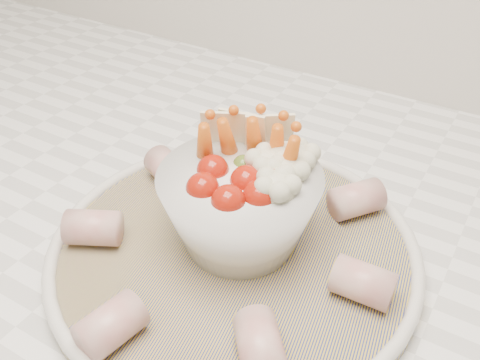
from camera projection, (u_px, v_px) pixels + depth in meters
The scene contains 3 objects.
serving_platter at pixel (234, 250), 0.48m from camera, with size 0.38×0.38×0.02m.
veggie_bowl at pixel (243, 201), 0.46m from camera, with size 0.14×0.14×0.11m.
cured_meat_rolls at pixel (233, 233), 0.47m from camera, with size 0.28×0.31×0.03m.
Camera 1 is at (0.18, 1.07, 1.27)m, focal length 40.00 mm.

